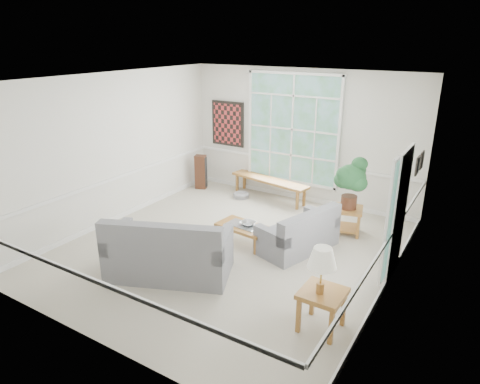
% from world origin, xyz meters
% --- Properties ---
extents(floor, '(5.50, 6.00, 0.01)m').
position_xyz_m(floor, '(0.00, 0.00, -0.01)').
color(floor, '#AEA694').
rests_on(floor, ground).
extents(ceiling, '(5.50, 6.00, 0.02)m').
position_xyz_m(ceiling, '(0.00, 0.00, 3.00)').
color(ceiling, white).
rests_on(ceiling, ground).
extents(wall_back, '(5.50, 0.02, 3.00)m').
position_xyz_m(wall_back, '(0.00, 3.00, 1.50)').
color(wall_back, silver).
rests_on(wall_back, ground).
extents(wall_front, '(5.50, 0.02, 3.00)m').
position_xyz_m(wall_front, '(0.00, -3.00, 1.50)').
color(wall_front, silver).
rests_on(wall_front, ground).
extents(wall_left, '(0.02, 6.00, 3.00)m').
position_xyz_m(wall_left, '(-2.75, 0.00, 1.50)').
color(wall_left, silver).
rests_on(wall_left, ground).
extents(wall_right, '(0.02, 6.00, 3.00)m').
position_xyz_m(wall_right, '(2.75, 0.00, 1.50)').
color(wall_right, silver).
rests_on(wall_right, ground).
extents(window_back, '(2.30, 0.08, 2.40)m').
position_xyz_m(window_back, '(-0.20, 2.96, 1.65)').
color(window_back, white).
rests_on(window_back, wall_back).
extents(entry_door, '(0.08, 0.90, 2.10)m').
position_xyz_m(entry_door, '(2.71, 0.60, 1.05)').
color(entry_door, white).
rests_on(entry_door, floor).
extents(door_sidelight, '(0.08, 0.26, 1.90)m').
position_xyz_m(door_sidelight, '(2.71, -0.03, 1.15)').
color(door_sidelight, white).
rests_on(door_sidelight, wall_right).
extents(wall_art, '(0.90, 0.06, 1.10)m').
position_xyz_m(wall_art, '(-1.95, 2.95, 1.60)').
color(wall_art, maroon).
rests_on(wall_art, wall_back).
extents(wall_frame_near, '(0.04, 0.26, 0.32)m').
position_xyz_m(wall_frame_near, '(2.71, 1.75, 1.55)').
color(wall_frame_near, black).
rests_on(wall_frame_near, wall_right).
extents(wall_frame_far, '(0.04, 0.26, 0.32)m').
position_xyz_m(wall_frame_far, '(2.71, 2.15, 1.55)').
color(wall_frame_far, black).
rests_on(wall_frame_far, wall_right).
extents(loveseat_right, '(1.17, 1.63, 0.79)m').
position_xyz_m(loveseat_right, '(1.04, 0.63, 0.40)').
color(loveseat_right, slate).
rests_on(loveseat_right, floor).
extents(loveseat_front, '(2.14, 1.65, 1.03)m').
position_xyz_m(loveseat_front, '(-0.35, -1.22, 0.52)').
color(loveseat_front, slate).
rests_on(loveseat_front, floor).
extents(coffee_table, '(1.04, 0.65, 0.36)m').
position_xyz_m(coffee_table, '(0.11, 0.31, 0.18)').
color(coffee_table, '#94612A').
rests_on(coffee_table, floor).
extents(pewter_bowl, '(0.39, 0.39, 0.08)m').
position_xyz_m(pewter_bowl, '(0.18, 0.35, 0.41)').
color(pewter_bowl, '#A1A1A7').
rests_on(pewter_bowl, coffee_table).
extents(window_bench, '(2.06, 0.75, 0.47)m').
position_xyz_m(window_bench, '(-0.59, 2.65, 0.24)').
color(window_bench, '#94612A').
rests_on(window_bench, floor).
extents(end_table, '(0.64, 0.64, 0.53)m').
position_xyz_m(end_table, '(1.60, 1.75, 0.26)').
color(end_table, '#94612A').
rests_on(end_table, floor).
extents(houseplant, '(0.60, 0.60, 1.03)m').
position_xyz_m(houseplant, '(1.60, 1.73, 1.04)').
color(houseplant, '#21562C').
rests_on(houseplant, end_table).
extents(side_table, '(0.56, 0.56, 0.56)m').
position_xyz_m(side_table, '(2.25, -1.27, 0.28)').
color(side_table, '#94612A').
rests_on(side_table, floor).
extents(table_lamp, '(0.49, 0.49, 0.64)m').
position_xyz_m(table_lamp, '(2.23, -1.32, 0.88)').
color(table_lamp, white).
rests_on(table_lamp, side_table).
extents(pet_bed, '(0.52, 0.52, 0.12)m').
position_xyz_m(pet_bed, '(-1.18, 2.35, 0.06)').
color(pet_bed, gray).
rests_on(pet_bed, floor).
extents(floor_speaker, '(0.32, 0.29, 0.86)m').
position_xyz_m(floor_speaker, '(-2.40, 2.39, 0.43)').
color(floor_speaker, '#442315').
rests_on(floor_speaker, floor).
extents(cat, '(0.37, 0.28, 0.16)m').
position_xyz_m(cat, '(1.12, 1.15, 0.49)').
color(cat, black).
rests_on(cat, loveseat_right).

